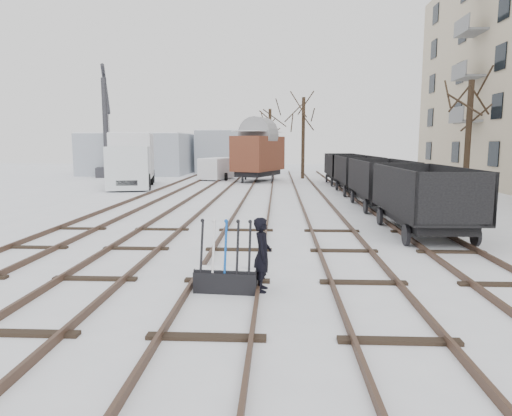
% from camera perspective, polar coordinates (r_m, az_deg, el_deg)
% --- Properties ---
extents(ground, '(120.00, 120.00, 0.00)m').
position_cam_1_polar(ground, '(10.30, -3.61, -9.20)').
color(ground, white).
rests_on(ground, ground).
extents(tracks, '(13.90, 52.00, 0.16)m').
position_cam_1_polar(tracks, '(23.66, 0.05, 0.82)').
color(tracks, black).
rests_on(tracks, ground).
extents(shed_left, '(10.00, 8.00, 4.10)m').
position_cam_1_polar(shed_left, '(47.91, -14.47, 6.59)').
color(shed_left, '#949CA7').
rests_on(shed_left, ground).
extents(shed_right, '(7.00, 6.00, 4.50)m').
position_cam_1_polar(shed_right, '(50.04, -3.13, 7.11)').
color(shed_right, '#949CA7').
rests_on(shed_right, ground).
extents(ground_frame, '(1.33, 0.53, 1.49)m').
position_cam_1_polar(ground_frame, '(9.57, -3.77, -8.77)').
color(ground_frame, black).
rests_on(ground_frame, ground).
extents(worker, '(0.38, 0.57, 1.55)m').
position_cam_1_polar(worker, '(9.48, 0.80, -5.83)').
color(worker, black).
rests_on(worker, ground).
extents(freight_wagon_a, '(2.24, 5.59, 2.28)m').
position_cam_1_polar(freight_wagon_a, '(16.35, 20.13, -0.10)').
color(freight_wagon_a, black).
rests_on(freight_wagon_a, ground).
extents(freight_wagon_b, '(2.24, 5.59, 2.28)m').
position_cam_1_polar(freight_wagon_b, '(22.49, 15.31, 2.20)').
color(freight_wagon_b, black).
rests_on(freight_wagon_b, ground).
extents(freight_wagon_c, '(2.24, 5.59, 2.28)m').
position_cam_1_polar(freight_wagon_c, '(28.75, 12.57, 3.51)').
color(freight_wagon_c, black).
rests_on(freight_wagon_c, ground).
extents(freight_wagon_d, '(2.24, 5.59, 2.28)m').
position_cam_1_polar(freight_wagon_d, '(35.06, 10.80, 4.34)').
color(freight_wagon_d, black).
rests_on(freight_wagon_d, ground).
extents(box_van_wagon, '(4.56, 5.94, 4.03)m').
position_cam_1_polar(box_van_wagon, '(37.14, 0.29, 6.96)').
color(box_van_wagon, black).
rests_on(box_van_wagon, ground).
extents(lorry, '(3.96, 8.69, 3.79)m').
position_cam_1_polar(lorry, '(33.71, -15.28, 5.90)').
color(lorry, black).
rests_on(lorry, ground).
extents(panel_van, '(2.97, 4.53, 1.85)m').
position_cam_1_polar(panel_van, '(39.39, -4.79, 4.98)').
color(panel_van, silver).
rests_on(panel_van, ground).
extents(crane, '(2.48, 5.99, 10.04)m').
position_cam_1_polar(crane, '(44.28, -18.06, 7.12)').
color(crane, '#2A2A2F').
rests_on(crane, ground).
extents(tree_near, '(0.30, 0.30, 6.26)m').
position_cam_1_polar(tree_near, '(26.18, 24.95, 7.48)').
color(tree_near, black).
rests_on(tree_near, ground).
extents(tree_far_left, '(0.30, 0.30, 6.47)m').
position_cam_1_polar(tree_far_left, '(46.11, 1.75, 8.27)').
color(tree_far_left, black).
rests_on(tree_far_left, ground).
extents(tree_far_right, '(0.30, 0.30, 7.03)m').
position_cam_1_polar(tree_far_right, '(40.42, 5.91, 8.66)').
color(tree_far_right, black).
rests_on(tree_far_right, ground).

